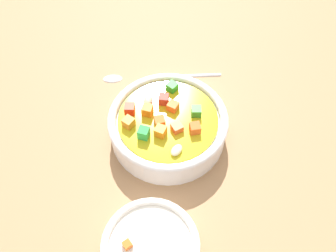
# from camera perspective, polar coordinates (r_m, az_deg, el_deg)

# --- Properties ---
(ground_plane) EXTENTS (1.40, 1.40, 0.02)m
(ground_plane) POSITION_cam_1_polar(r_m,az_deg,el_deg) (0.61, 0.00, -1.88)
(ground_plane) COLOR #9E754F
(soup_bowl_main) EXTENTS (0.20, 0.20, 0.06)m
(soup_bowl_main) POSITION_cam_1_polar(r_m,az_deg,el_deg) (0.58, -0.03, 0.20)
(soup_bowl_main) COLOR white
(soup_bowl_main) RESTS_ON ground_plane
(spoon) EXTENTS (0.05, 0.23, 0.01)m
(spoon) POSITION_cam_1_polar(r_m,az_deg,el_deg) (0.68, -2.92, 8.07)
(spoon) COLOR silver
(spoon) RESTS_ON ground_plane
(side_bowl_small) EXTENTS (0.13, 0.13, 0.05)m
(side_bowl_small) POSITION_cam_1_polar(r_m,az_deg,el_deg) (0.50, -2.80, -19.18)
(side_bowl_small) COLOR white
(side_bowl_small) RESTS_ON ground_plane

